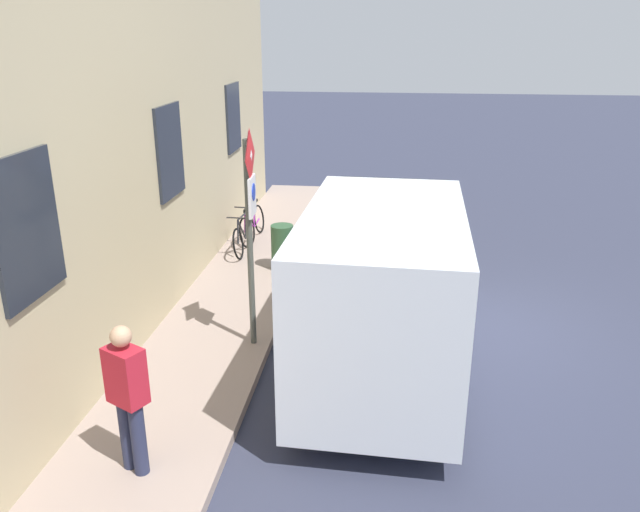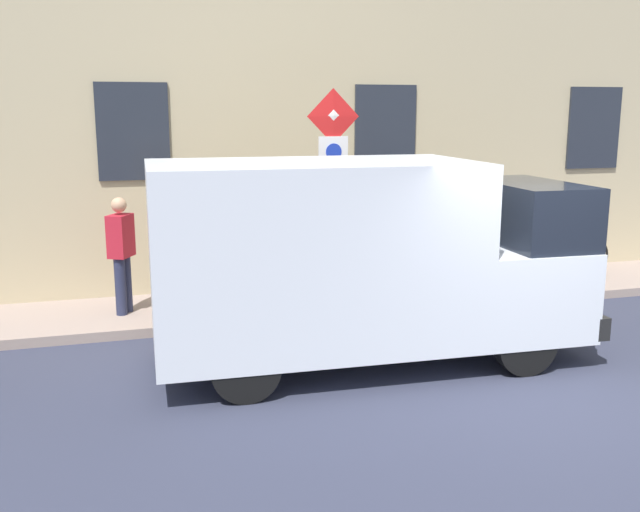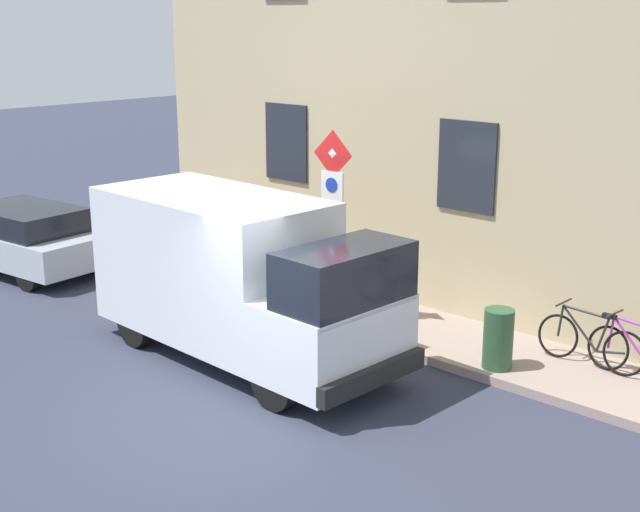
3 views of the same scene
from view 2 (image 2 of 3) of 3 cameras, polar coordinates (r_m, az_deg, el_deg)
The scene contains 9 objects.
ground_plane at distance 8.44m, azimuth 17.92°, elevation -10.41°, with size 80.00×80.00×0.00m, color #303447.
sidewalk_slab at distance 11.92m, azimuth 6.65°, elevation -3.11°, with size 1.90×17.22×0.14m, color gray.
building_facade at distance 12.80m, azimuth 4.76°, elevation 17.07°, with size 0.75×15.22×8.62m.
sign_post_stacked at distance 10.37m, azimuth 1.02°, elevation 6.99°, with size 0.16×0.56×3.13m.
delivery_van at distance 8.64m, azimuth 3.35°, elevation -0.10°, with size 2.20×5.40×2.50m.
bicycle_purple at distance 13.81m, azimuth 19.13°, elevation 0.23°, with size 0.46×1.72×0.89m.
bicycle_black at distance 13.38m, azimuth 16.41°, elevation 0.04°, with size 0.46×1.71×0.89m.
pedestrian at distance 10.73m, azimuth -15.64°, elevation 0.37°, with size 0.48×0.42×1.72m.
litter_bin at distance 12.03m, azimuth 15.13°, elevation -0.76°, with size 0.44×0.44×0.90m, color #2D5133.
Camera 2 is at (-6.42, 4.54, 3.08)m, focal length 39.90 mm.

